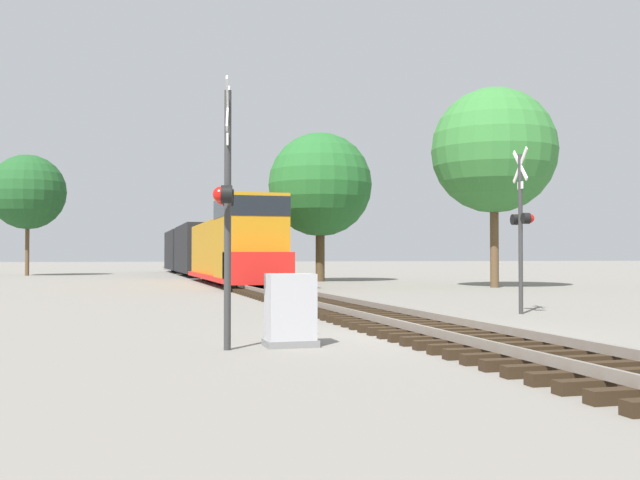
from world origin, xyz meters
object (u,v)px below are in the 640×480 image
crossing_signal_near (226,201)px  crossing_signal_far (521,222)px  freight_train (204,250)px  tree_mid_background (320,185)px  tree_deep_background (28,192)px  tree_far_right (494,151)px  relay_cabinet (290,311)px

crossing_signal_near → crossing_signal_far: size_ratio=1.01×
freight_train → tree_mid_background: bearing=-59.1°
tree_deep_background → freight_train: bearing=-35.4°
freight_train → crossing_signal_near: crossing_signal_near is taller
tree_far_right → tree_mid_background: 12.66m
crossing_signal_far → tree_far_right: bearing=-19.8°
tree_far_right → crossing_signal_near: bearing=-127.7°
tree_far_right → tree_deep_background: bearing=129.7°
crossing_signal_near → tree_far_right: tree_far_right is taller
crossing_signal_near → freight_train: bearing=-175.2°
crossing_signal_far → tree_deep_background: bearing=27.1°
crossing_signal_near → tree_mid_background: size_ratio=0.49×
crossing_signal_far → relay_cabinet: (-7.75, -5.48, -1.89)m
crossing_signal_far → relay_cabinet: 9.67m
relay_cabinet → tree_deep_background: (-9.99, 51.83, 6.16)m
crossing_signal_near → tree_mid_background: 34.32m
tree_mid_background → tree_deep_background: size_ratio=0.95×
freight_train → tree_mid_background: tree_mid_background is taller
crossing_signal_far → tree_far_right: size_ratio=0.45×
relay_cabinet → tree_deep_background: tree_deep_background is taller
crossing_signal_near → relay_cabinet: (1.17, 0.23, -1.89)m
freight_train → tree_deep_background: bearing=144.6°
freight_train → relay_cabinet: bearing=-94.3°
crossing_signal_near → relay_cabinet: bearing=111.7°
crossing_signal_near → tree_mid_background: bearing=172.8°
crossing_signal_near → tree_far_right: 27.46m
crossing_signal_far → tree_deep_background: size_ratio=0.46×
crossing_signal_near → tree_far_right: (16.58, 21.44, 4.39)m
crossing_signal_far → tree_mid_background: size_ratio=0.49×
freight_train → tree_far_right: 25.00m
tree_deep_background → crossing_signal_far: bearing=-69.1°
relay_cabinet → tree_far_right: 26.97m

